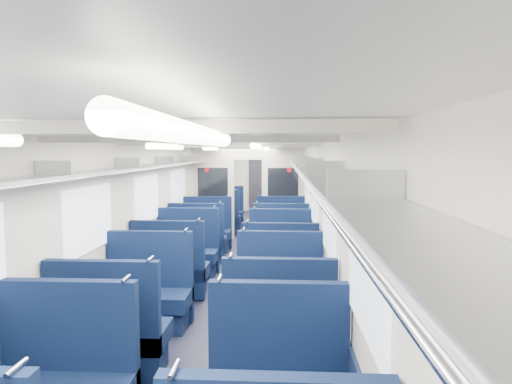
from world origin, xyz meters
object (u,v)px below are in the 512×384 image
object	(u,v)px
seat_20	(219,220)
seat_23	(281,214)
seat_18	(206,234)
seat_13	(280,276)
seat_15	(280,256)
seat_9	(279,335)
seat_19	(281,233)
seat_21	(281,220)
seat_10	(148,297)
seat_14	(187,254)
seat_8	(109,338)
seat_12	(170,272)
seat_11	(280,297)
bulkhead	(248,190)
seat_22	(224,214)
end_door	(259,184)
seat_16	(198,243)
seat_17	(281,243)

from	to	relation	value
seat_20	seat_23	xyz separation A→B (m)	(1.66, 1.25, 0.00)
seat_18	seat_23	bearing A→B (deg)	63.47
seat_13	seat_18	bearing A→B (deg)	115.76
seat_15	seat_9	bearing A→B (deg)	-90.00
seat_19	seat_21	distance (m)	1.95
seat_10	seat_14	distance (m)	2.41
seat_8	seat_12	distance (m)	2.48
seat_11	seat_14	size ratio (longest dim) A/B	1.00
seat_10	seat_11	distance (m)	1.66
bulkhead	seat_21	xyz separation A→B (m)	(0.83, 0.76, -0.86)
seat_18	bulkhead	bearing A→B (deg)	58.71
seat_9	seat_22	distance (m)	8.98
seat_14	seat_23	bearing A→B (deg)	72.97
end_door	seat_16	world-z (taller)	end_door
seat_8	seat_10	xyz separation A→B (m)	(0.00, 1.28, 0.00)
bulkhead	seat_14	size ratio (longest dim) A/B	2.29
seat_18	seat_14	bearing A→B (deg)	-90.00
seat_15	seat_22	distance (m)	5.59
seat_13	seat_9	bearing A→B (deg)	-90.00
seat_8	seat_12	bearing A→B (deg)	90.00
end_door	seat_17	distance (m)	7.98
seat_10	seat_17	bearing A→B (deg)	64.90
seat_22	seat_8	bearing A→B (deg)	-90.00
seat_21	seat_16	bearing A→B (deg)	-117.70
seat_12	seat_18	bearing A→B (deg)	90.00
seat_19	seat_21	xyz separation A→B (m)	(0.00, 1.95, 0.00)
seat_8	seat_23	world-z (taller)	same
bulkhead	seat_22	world-z (taller)	bulkhead
seat_16	seat_17	bearing A→B (deg)	2.25
seat_19	bulkhead	bearing A→B (deg)	125.10
seat_13	seat_10	bearing A→B (deg)	-147.19
seat_17	seat_13	bearing A→B (deg)	-90.00
end_door	seat_17	size ratio (longest dim) A/B	1.63
seat_12	seat_16	distance (m)	2.28
bulkhead	seat_16	xyz separation A→B (m)	(-0.83, -2.40, -0.86)
seat_17	seat_23	xyz separation A→B (m)	(0.00, 4.29, 0.00)
seat_18	seat_19	xyz separation A→B (m)	(1.66, 0.18, 0.00)
end_door	seat_9	xyz separation A→B (m)	(0.83, -12.56, -0.62)
end_door	seat_17	bearing A→B (deg)	-84.01
seat_12	seat_23	bearing A→B (deg)	75.97
seat_23	seat_16	bearing A→B (deg)	-110.86
seat_10	seat_19	distance (m)	4.98
seat_11	seat_8	bearing A→B (deg)	-140.39
seat_22	seat_23	bearing A→B (deg)	3.92
seat_10	seat_12	xyz separation A→B (m)	(0.00, 1.19, 0.00)
seat_18	seat_20	bearing A→B (deg)	90.00
end_door	seat_20	bearing A→B (deg)	-99.67
bulkhead	seat_16	world-z (taller)	bulkhead
seat_20	seat_21	distance (m)	1.66
seat_16	seat_23	distance (m)	4.66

